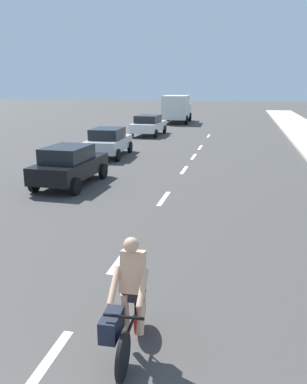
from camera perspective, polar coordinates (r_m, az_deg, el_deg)
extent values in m
plane|color=#423F3D|center=(22.14, 5.78, 5.07)|extent=(160.00, 160.00, 0.00)
cube|color=white|center=(6.26, -15.75, -23.31)|extent=(0.16, 1.80, 0.01)
cube|color=white|center=(9.30, -4.55, -9.28)|extent=(0.16, 1.80, 0.01)
cube|color=white|center=(13.88, 1.49, -0.92)|extent=(0.16, 1.80, 0.01)
cube|color=white|center=(18.59, 4.42, 3.18)|extent=(0.16, 1.80, 0.01)
cube|color=white|center=(22.15, 5.79, 5.08)|extent=(0.16, 1.80, 0.01)
cube|color=white|center=(25.51, 6.72, 6.38)|extent=(0.16, 1.80, 0.01)
cube|color=white|center=(31.49, 7.90, 8.00)|extent=(0.16, 1.80, 0.01)
cylinder|color=black|center=(5.76, -4.40, -22.47)|extent=(0.07, 0.66, 0.66)
cylinder|color=red|center=(6.60, -1.94, -17.04)|extent=(0.07, 0.66, 0.66)
cube|color=black|center=(6.07, -3.09, -18.18)|extent=(0.07, 0.95, 0.04)
cylinder|color=black|center=(6.12, -2.64, -15.24)|extent=(0.03, 0.03, 0.48)
cube|color=black|center=(5.51, -4.30, -17.45)|extent=(0.56, 0.05, 0.03)
cube|color=tan|center=(5.75, -3.01, -11.33)|extent=(0.35, 0.33, 0.63)
sphere|color=tan|center=(5.52, -3.22, -7.61)|extent=(0.22, 0.22, 0.22)
cube|color=black|center=(5.95, -2.85, -13.96)|extent=(0.33, 0.23, 0.28)
cube|color=black|center=(5.82, -6.04, -18.44)|extent=(0.26, 0.53, 0.32)
cylinder|color=tan|center=(6.05, -1.77, -16.96)|extent=(0.12, 0.32, 0.62)
cylinder|color=tan|center=(6.10, -4.07, -16.70)|extent=(0.12, 0.20, 0.63)
cylinder|color=tan|center=(5.53, -1.59, -13.63)|extent=(0.11, 0.49, 0.41)
cylinder|color=tan|center=(5.62, -5.68, -13.21)|extent=(0.11, 0.49, 0.41)
cube|color=black|center=(15.96, -11.84, 3.42)|extent=(1.79, 4.01, 0.64)
cube|color=black|center=(15.68, -12.28, 5.42)|extent=(1.53, 2.10, 0.56)
cylinder|color=black|center=(17.58, -12.31, 3.23)|extent=(0.20, 0.65, 0.64)
cylinder|color=black|center=(16.91, -7.25, 2.99)|extent=(0.20, 0.65, 0.64)
cylinder|color=black|center=(15.28, -16.77, 1.16)|extent=(0.20, 0.65, 0.64)
cylinder|color=black|center=(14.51, -11.12, 0.79)|extent=(0.20, 0.65, 0.64)
cube|color=#B7BABF|center=(22.23, -6.44, 6.89)|extent=(1.94, 4.23, 0.64)
cube|color=black|center=(21.96, -6.63, 8.36)|extent=(1.64, 2.23, 0.56)
cylinder|color=black|center=(23.87, -7.50, 6.52)|extent=(0.21, 0.65, 0.64)
cylinder|color=black|center=(23.42, -3.40, 6.46)|extent=(0.21, 0.65, 0.64)
cylinder|color=black|center=(21.23, -9.73, 5.37)|extent=(0.21, 0.65, 0.64)
cylinder|color=black|center=(20.72, -5.16, 5.29)|extent=(0.21, 0.65, 0.64)
cube|color=white|center=(31.61, -0.69, 9.41)|extent=(1.99, 4.55, 0.64)
cube|color=black|center=(31.34, -0.80, 10.46)|extent=(1.72, 2.38, 0.56)
cylinder|color=black|center=(33.36, -1.61, 9.07)|extent=(0.19, 0.64, 0.64)
cylinder|color=black|center=(32.91, 1.61, 8.99)|extent=(0.19, 0.64, 0.64)
cylinder|color=black|center=(30.44, -3.16, 8.47)|extent=(0.19, 0.64, 0.64)
cylinder|color=black|center=(29.94, 0.34, 8.38)|extent=(0.19, 0.64, 0.64)
cube|color=beige|center=(44.40, 3.72, 11.70)|extent=(2.49, 2.43, 1.40)
cube|color=silver|center=(41.41, 3.23, 12.08)|extent=(2.56, 4.25, 2.30)
cylinder|color=black|center=(44.47, 2.12, 10.75)|extent=(0.32, 0.91, 0.90)
cylinder|color=black|center=(44.20, 5.25, 10.67)|extent=(0.32, 0.91, 0.90)
cylinder|color=black|center=(40.63, 1.32, 10.35)|extent=(0.32, 0.91, 0.90)
cylinder|color=black|center=(40.33, 4.74, 10.26)|extent=(0.32, 0.91, 0.90)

